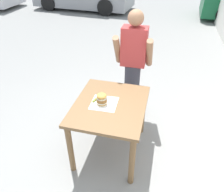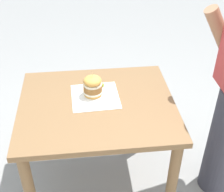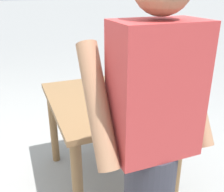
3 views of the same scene
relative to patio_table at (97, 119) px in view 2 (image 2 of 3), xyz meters
name	(u,v)px [view 2 (image 2 of 3)]	position (x,y,z in m)	size (l,w,h in m)	color
ground_plane	(100,181)	(0.00, 0.00, -0.65)	(80.00, 80.00, 0.00)	gray
patio_table	(97,119)	(0.00, 0.00, 0.00)	(0.86, 1.02, 0.78)	brown
serving_paper	(95,96)	(-0.07, -0.01, 0.14)	(0.31, 0.31, 0.00)	white
sandwich	(93,86)	(-0.10, -0.02, 0.21)	(0.13, 0.13, 0.18)	gold
pickle_spear	(98,84)	(-0.20, 0.02, 0.15)	(0.02, 0.02, 0.09)	#8EA83D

